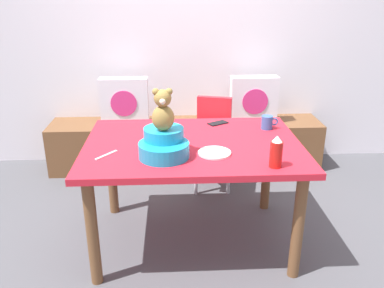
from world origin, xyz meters
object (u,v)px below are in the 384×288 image
(highchair, at_px, (212,131))
(cell_phone, at_px, (218,123))
(pillow_floral_right, at_px, (254,100))
(coffee_mug, at_px, (267,122))
(pillow_floral_left, at_px, (125,101))
(dinner_plate_near, at_px, (214,153))
(ketchup_bottle, at_px, (276,152))
(infant_seat_teal, at_px, (164,144))
(teddy_bear, at_px, (163,111))
(dining_table, at_px, (193,156))

(highchair, xyz_separation_m, cell_phone, (-0.00, -0.44, 0.22))
(pillow_floral_right, xyz_separation_m, highchair, (-0.44, -0.42, -0.16))
(pillow_floral_right, bearing_deg, coffee_mug, -95.98)
(pillow_floral_left, relative_size, dinner_plate_near, 2.20)
(pillow_floral_right, bearing_deg, ketchup_bottle, -97.09)
(infant_seat_teal, height_order, teddy_bear, teddy_bear)
(pillow_floral_left, relative_size, pillow_floral_right, 1.00)
(highchair, bearing_deg, dining_table, -104.23)
(cell_phone, bearing_deg, teddy_bear, 116.29)
(dinner_plate_near, bearing_deg, highchair, 85.14)
(dining_table, relative_size, highchair, 1.76)
(dining_table, xyz_separation_m, ketchup_bottle, (0.44, -0.39, 0.18))
(pillow_floral_right, distance_m, dinner_plate_near, 1.51)
(coffee_mug, height_order, dinner_plate_near, coffee_mug)
(ketchup_bottle, relative_size, coffee_mug, 1.54)
(teddy_bear, xyz_separation_m, dinner_plate_near, (0.30, 0.01, -0.27))
(dining_table, bearing_deg, highchair, 75.77)
(pillow_floral_right, height_order, highchair, pillow_floral_right)
(coffee_mug, bearing_deg, highchair, 120.02)
(pillow_floral_right, height_order, dinner_plate_near, pillow_floral_right)
(dinner_plate_near, bearing_deg, infant_seat_teal, -177.49)
(dinner_plate_near, bearing_deg, ketchup_bottle, -32.33)
(dining_table, distance_m, dinner_plate_near, 0.25)
(ketchup_bottle, bearing_deg, infant_seat_teal, 163.11)
(ketchup_bottle, height_order, cell_phone, ketchup_bottle)
(teddy_bear, bearing_deg, infant_seat_teal, 90.00)
(dining_table, height_order, dinner_plate_near, dinner_plate_near)
(coffee_mug, height_order, cell_phone, coffee_mug)
(infant_seat_teal, xyz_separation_m, ketchup_bottle, (0.62, -0.19, 0.02))
(highchair, distance_m, dinner_plate_near, 1.03)
(dinner_plate_near, bearing_deg, dining_table, 122.39)
(highchair, bearing_deg, ketchup_bottle, -79.01)
(dining_table, bearing_deg, ketchup_bottle, -41.72)
(teddy_bear, bearing_deg, pillow_floral_left, 105.21)
(dining_table, height_order, cell_phone, cell_phone)
(teddy_bear, relative_size, coffee_mug, 2.08)
(pillow_floral_left, relative_size, coffee_mug, 3.67)
(pillow_floral_left, relative_size, infant_seat_teal, 1.33)
(highchair, distance_m, ketchup_bottle, 1.26)
(pillow_floral_right, bearing_deg, pillow_floral_left, 180.00)
(pillow_floral_left, relative_size, ketchup_bottle, 2.38)
(teddy_bear, relative_size, cell_phone, 1.74)
(cell_phone, bearing_deg, pillow_floral_left, 12.32)
(pillow_floral_left, distance_m, dinner_plate_near, 1.58)
(teddy_bear, height_order, coffee_mug, teddy_bear)
(ketchup_bottle, distance_m, dinner_plate_near, 0.39)
(highchair, xyz_separation_m, dinner_plate_near, (-0.09, -1.00, 0.22))
(highchair, xyz_separation_m, ketchup_bottle, (0.23, -1.20, 0.31))
(infant_seat_teal, bearing_deg, highchair, 69.12)
(pillow_floral_left, distance_m, dining_table, 1.36)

